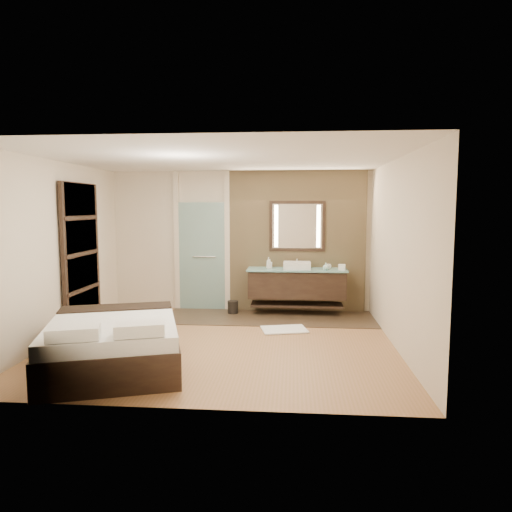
# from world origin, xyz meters

# --- Properties ---
(floor) EXTENTS (5.00, 5.00, 0.00)m
(floor) POSITION_xyz_m (0.00, 0.00, 0.00)
(floor) COLOR olive
(floor) RESTS_ON ground
(tile_strip) EXTENTS (3.80, 1.30, 0.01)m
(tile_strip) POSITION_xyz_m (0.60, 1.60, 0.01)
(tile_strip) COLOR #3A2C1F
(tile_strip) RESTS_ON floor
(stone_wall) EXTENTS (2.60, 0.08, 2.70)m
(stone_wall) POSITION_xyz_m (1.10, 2.21, 1.35)
(stone_wall) COLOR tan
(stone_wall) RESTS_ON floor
(vanity) EXTENTS (1.85, 0.55, 0.88)m
(vanity) POSITION_xyz_m (1.10, 1.92, 0.58)
(vanity) COLOR black
(vanity) RESTS_ON stone_wall
(mirror_unit) EXTENTS (1.06, 0.04, 0.96)m
(mirror_unit) POSITION_xyz_m (1.10, 2.16, 1.65)
(mirror_unit) COLOR black
(mirror_unit) RESTS_ON stone_wall
(frosted_door) EXTENTS (1.10, 0.12, 2.70)m
(frosted_door) POSITION_xyz_m (-0.75, 2.20, 1.14)
(frosted_door) COLOR #BAEBE4
(frosted_door) RESTS_ON floor
(shoji_partition) EXTENTS (0.06, 1.20, 2.40)m
(shoji_partition) POSITION_xyz_m (-2.43, 0.60, 1.21)
(shoji_partition) COLOR black
(shoji_partition) RESTS_ON floor
(bed) EXTENTS (2.08, 2.33, 0.75)m
(bed) POSITION_xyz_m (-1.21, -1.16, 0.31)
(bed) COLOR black
(bed) RESTS_ON floor
(bath_mat) EXTENTS (0.82, 0.65, 0.02)m
(bath_mat) POSITION_xyz_m (0.89, 0.75, 0.02)
(bath_mat) COLOR white
(bath_mat) RESTS_ON floor
(waste_bin) EXTENTS (0.22, 0.22, 0.25)m
(waste_bin) POSITION_xyz_m (-0.10, 1.85, 0.12)
(waste_bin) COLOR black
(waste_bin) RESTS_ON floor
(tissue_box) EXTENTS (0.14, 0.14, 0.10)m
(tissue_box) POSITION_xyz_m (1.92, 1.83, 0.92)
(tissue_box) COLOR white
(tissue_box) RESTS_ON vanity
(soap_bottle_a) EXTENTS (0.11, 0.11, 0.22)m
(soap_bottle_a) POSITION_xyz_m (0.57, 1.90, 0.97)
(soap_bottle_a) COLOR silver
(soap_bottle_a) RESTS_ON vanity
(soap_bottle_b) EXTENTS (0.09, 0.09, 0.17)m
(soap_bottle_b) POSITION_xyz_m (0.59, 1.94, 0.95)
(soap_bottle_b) COLOR #B2B2B2
(soap_bottle_b) RESTS_ON vanity
(soap_bottle_c) EXTENTS (0.11, 0.11, 0.13)m
(soap_bottle_c) POSITION_xyz_m (1.62, 1.78, 0.93)
(soap_bottle_c) COLOR #A3CEC6
(soap_bottle_c) RESTS_ON vanity
(cup) EXTENTS (0.14, 0.14, 0.09)m
(cup) POSITION_xyz_m (1.68, 1.91, 0.91)
(cup) COLOR silver
(cup) RESTS_ON vanity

